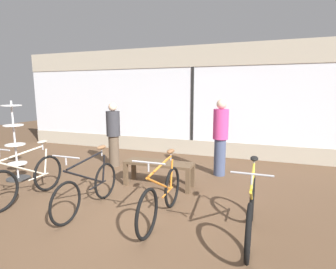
% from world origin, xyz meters
% --- Properties ---
extents(ground_plane, '(24.00, 24.00, 0.00)m').
position_xyz_m(ground_plane, '(0.00, 0.00, 0.00)').
color(ground_plane, brown).
extents(shop_back_wall, '(12.00, 0.08, 3.20)m').
position_xyz_m(shop_back_wall, '(0.00, 4.02, 1.64)').
color(shop_back_wall, '#B2A893').
rests_on(shop_back_wall, ground_plane).
extents(bicycle_far_left, '(0.46, 1.69, 1.03)m').
position_xyz_m(bicycle_far_left, '(-1.87, -0.24, 0.38)').
color(bicycle_far_left, black).
rests_on(bicycle_far_left, ground_plane).
extents(bicycle_left, '(0.46, 1.66, 1.00)m').
position_xyz_m(bicycle_left, '(-0.62, -0.18, 0.37)').
color(bicycle_left, black).
rests_on(bicycle_left, ground_plane).
extents(bicycle_right, '(0.46, 1.68, 1.02)m').
position_xyz_m(bicycle_right, '(0.62, -0.11, 0.38)').
color(bicycle_right, black).
rests_on(bicycle_right, ground_plane).
extents(bicycle_far_right, '(0.46, 1.70, 1.02)m').
position_xyz_m(bicycle_far_right, '(1.89, -0.15, 0.37)').
color(bicycle_far_right, black).
rests_on(bicycle_far_right, ground_plane).
extents(accessory_rack, '(0.48, 0.48, 1.71)m').
position_xyz_m(accessory_rack, '(-3.01, 0.54, 0.70)').
color(accessory_rack, '#333333').
rests_on(accessory_rack, ground_plane).
extents(display_bench, '(1.40, 0.44, 0.50)m').
position_xyz_m(display_bench, '(0.05, 1.19, 0.41)').
color(display_bench, brown).
rests_on(display_bench, ground_plane).
extents(customer_near_rack, '(0.44, 0.44, 1.73)m').
position_xyz_m(customer_near_rack, '(1.10, 2.32, 0.91)').
color(customer_near_rack, '#424C6B').
rests_on(customer_near_rack, ground_plane).
extents(customer_by_window, '(0.47, 0.47, 1.62)m').
position_xyz_m(customer_by_window, '(-1.56, 2.13, 0.85)').
color(customer_by_window, brown).
rests_on(customer_by_window, ground_plane).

